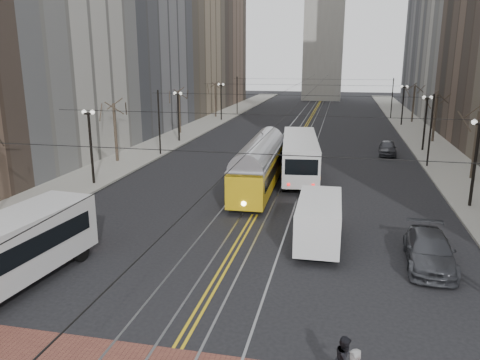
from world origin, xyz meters
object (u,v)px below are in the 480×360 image
at_px(cargo_van, 319,223).
at_px(sedan_parked, 429,250).
at_px(sedan_grey, 388,148).
at_px(streetcar, 259,170).
at_px(rear_bus, 300,157).
at_px(pedestrian_c, 345,360).

relative_size(cargo_van, sedan_parked, 1.08).
bearing_deg(cargo_van, sedan_grey, 77.05).
bearing_deg(streetcar, rear_bus, 61.41).
height_order(streetcar, cargo_van, streetcar).
relative_size(rear_bus, sedan_grey, 2.95).
height_order(rear_bus, pedestrian_c, rear_bus).
bearing_deg(pedestrian_c, cargo_van, 20.67).
relative_size(rear_bus, pedestrian_c, 7.89).
relative_size(sedan_parked, pedestrian_c, 3.32).
relative_size(streetcar, sedan_grey, 3.04).
bearing_deg(pedestrian_c, streetcar, 30.31).
relative_size(streetcar, rear_bus, 1.03).
distance_m(sedan_parked, pedestrian_c, 10.27).
bearing_deg(sedan_parked, cargo_van, 168.76).
bearing_deg(sedan_parked, streetcar, 134.67).
xyz_separation_m(rear_bus, sedan_grey, (8.05, 10.88, -0.91)).
bearing_deg(sedan_parked, sedan_grey, 92.03).
bearing_deg(cargo_van, rear_bus, 98.34).
height_order(sedan_grey, pedestrian_c, pedestrian_c).
relative_size(streetcar, cargo_van, 2.27).
height_order(cargo_van, sedan_grey, cargo_van).
height_order(sedan_grey, sedan_parked, sedan_parked).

